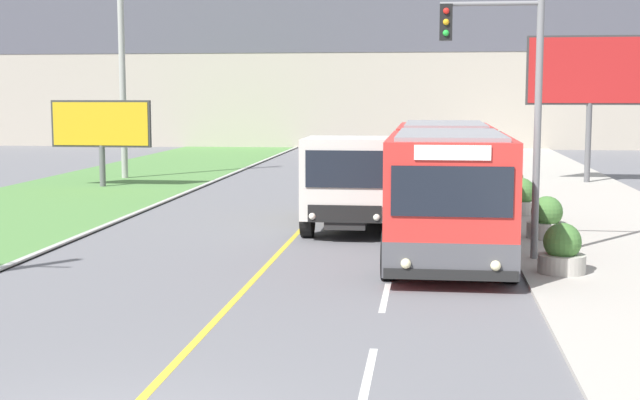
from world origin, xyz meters
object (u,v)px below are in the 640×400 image
dump_truck (351,184)px  billboard_small (101,126)px  planter_round_far (512,184)px  planter_round_second (547,220)px  planter_round_third (521,198)px  planter_round_near (562,251)px  traffic_light_mast (510,88)px  city_bus (446,185)px  billboard_large (591,74)px  utility_pole_far (122,64)px

dump_truck → billboard_small: (-11.02, 10.46, 1.14)m
dump_truck → planter_round_far: bearing=58.6°
planter_round_second → planter_round_third: (-0.20, 4.56, 0.01)m
planter_round_near → planter_round_far: bearing=89.2°
billboard_small → planter_round_second: bearing=-35.0°
dump_truck → planter_round_third: 6.23m
traffic_light_mast → dump_truck: bearing=135.4°
city_bus → planter_round_second: city_bus is taller
dump_truck → planter_round_third: bearing=37.0°
planter_round_second → planter_round_far: planter_round_far is taller
planter_round_near → planter_round_second: planter_round_second is taller
traffic_light_mast → planter_round_far: (1.20, 12.08, -3.36)m
traffic_light_mast → billboard_large: 18.55m
dump_truck → billboard_small: billboard_small is taller
billboard_small → planter_round_far: size_ratio=3.78×
city_bus → planter_round_far: 10.20m
dump_truck → planter_round_far: dump_truck is taller
dump_truck → planter_round_second: bearing=-9.3°
dump_truck → billboard_large: 16.87m
traffic_light_mast → planter_round_near: 3.87m
city_bus → planter_round_third: 5.88m
utility_pole_far → planter_round_far: bearing=-19.3°
dump_truck → billboard_large: size_ratio=1.01×
dump_truck → traffic_light_mast: (3.86, -3.80, 2.58)m
planter_round_near → billboard_small: bearing=135.1°
billboard_large → city_bus: bearing=-111.4°
dump_truck → utility_pole_far: size_ratio=0.62×
utility_pole_far → planter_round_near: 25.68m
traffic_light_mast → planter_round_third: size_ratio=5.50×
planter_round_third → utility_pole_far: bearing=147.7°
city_bus → planter_round_third: bearing=65.5°
billboard_small → traffic_light_mast: bearing=-43.8°
utility_pole_far → billboard_large: (20.01, 0.09, -0.50)m
planter_round_second → planter_round_third: size_ratio=0.97×
traffic_light_mast → planter_round_far: size_ratio=5.67×
planter_round_second → planter_round_third: planter_round_third is taller
traffic_light_mast → planter_round_far: 12.59m
billboard_large → planter_round_near: (-3.81, -19.50, -4.01)m
billboard_large → planter_round_second: (-3.54, -14.94, -4.00)m
planter_round_far → planter_round_near: bearing=-90.8°
planter_round_third → planter_round_far: (0.12, 4.56, -0.01)m
billboard_small → planter_round_near: 22.53m
planter_round_far → city_bus: bearing=-104.4°
billboard_large → utility_pole_far: bearing=-179.7°
billboard_small → planter_round_third: billboard_small is taller
planter_round_far → traffic_light_mast: bearing=-95.7°
billboard_small → planter_round_far: 16.34m
dump_truck → billboard_large: (8.68, 14.10, 3.22)m
dump_truck → planter_round_third: size_ratio=5.54×
planter_round_near → planter_round_far: size_ratio=0.97×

